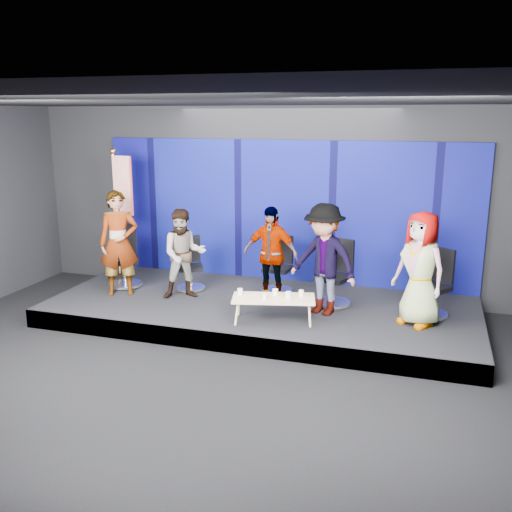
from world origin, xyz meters
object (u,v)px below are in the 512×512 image
Objects in this scene: panelist_a at (119,243)px; mug_e at (301,293)px; mug_a at (240,292)px; mug_c at (275,292)px; mug_d at (288,295)px; panelist_b at (184,254)px; chair_d at (335,283)px; flag_stand at (121,212)px; chair_c at (278,274)px; coffee_table at (274,299)px; chair_e at (432,294)px; chair_a at (125,266)px; mug_b at (265,296)px; panelist_e at (420,269)px; panelist_d at (324,259)px; panelist_c at (270,254)px; chair_b at (190,272)px.

panelist_a reaches higher than mug_e.
mug_c reaches higher than mug_a.
panelist_b is at bearing 161.95° from mug_d.
flag_stand reaches higher than chair_d.
mug_a is at bearing -56.41° from panelist_b.
coffee_table is (0.32, -1.46, 0.02)m from chair_c.
mug_d is (-2.05, -0.98, 0.08)m from chair_e.
panelist_a is at bearing -94.70° from chair_a.
mug_d is at bearing 23.03° from mug_b.
panelist_b reaches higher than chair_e.
panelist_a is at bearing -144.86° from panelist_e.
panelist_b is at bearing -161.49° from panelist_d.
chair_e reaches higher than mug_c.
chair_a is 5.21m from panelist_e.
mug_c reaches higher than mug_b.
flag_stand is (-3.53, 1.30, 0.87)m from mug_d.
panelist_b is 2.57m from chair_d.
mug_b is 0.24m from mug_c.
panelist_a is 17.86× the size of mug_c.
mug_a is 0.93m from mug_e.
chair_d is 0.62× the size of panelist_d.
mug_e is (2.14, -0.48, -0.34)m from panelist_b.
coffee_table is at bearing -154.64° from mug_e.
mug_d is 1.12× the size of mug_e.
chair_a reaches higher than mug_b.
panelist_c reaches higher than mug_a.
panelist_b is 17.91× the size of mug_b.
panelist_b is 14.85× the size of mug_d.
chair_a is 13.08× the size of mug_b.
mug_c is at bearing 65.48° from mug_b.
chair_d is (2.50, 0.42, -0.41)m from panelist_b.
mug_d is (2.09, -1.13, 0.12)m from chair_b.
panelist_c reaches higher than mug_c.
panelist_a is 1.37× the size of coffee_table.
panelist_a is 2.80m from chair_c.
mug_a is at bearing -118.35° from chair_d.
chair_d is 1.23m from mug_c.
panelist_e is at bearing 15.50° from mug_d.
panelist_e is at bearing -2.10° from chair_d.
mug_e is (3.48, -0.80, 0.06)m from chair_a.
chair_c is 1.47m from mug_e.
panelist_d is at bearing 54.18° from mug_d.
mug_e is at bearing -43.00° from panelist_c.
panelist_b is (1.34, -0.32, 0.40)m from chair_a.
panelist_b is at bearing -147.04° from panelist_e.
mug_a reaches higher than coffee_table.
chair_a is at bearing 167.11° from mug_e.
flag_stand is (-5.57, 0.32, 0.95)m from chair_e.
chair_b is 1.75m from flag_stand.
chair_b is 0.59× the size of panelist_c.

